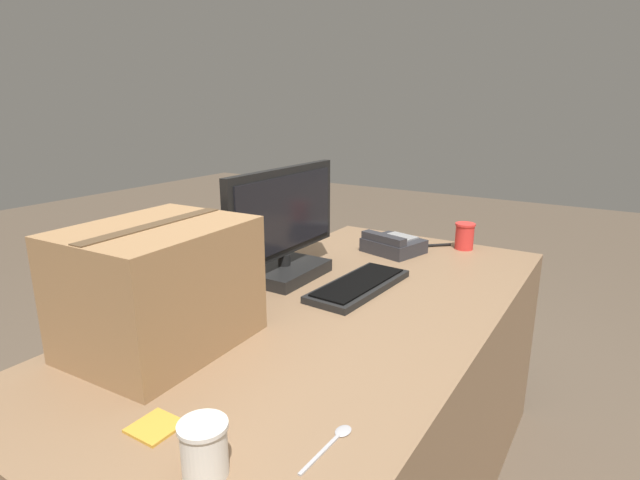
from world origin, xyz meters
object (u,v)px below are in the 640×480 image
(keyboard, at_px, (358,285))
(pen_marker, at_px, (437,245))
(paper_cup_right, at_px, (465,236))
(monitor, at_px, (284,232))
(desk_phone, at_px, (393,245))
(paper_cup_left, at_px, (204,449))
(cardboard_box, at_px, (160,287))
(sticky_note_pad, at_px, (155,427))
(spoon, at_px, (334,440))

(keyboard, distance_m, pen_marker, 0.62)
(paper_cup_right, bearing_deg, keyboard, 166.28)
(monitor, height_order, desk_phone, monitor)
(desk_phone, bearing_deg, monitor, 172.41)
(paper_cup_left, height_order, cardboard_box, cardboard_box)
(desk_phone, xyz_separation_m, sticky_note_pad, (-1.28, -0.09, -0.03))
(desk_phone, height_order, pen_marker, desk_phone)
(cardboard_box, distance_m, sticky_note_pad, 0.38)
(monitor, height_order, spoon, monitor)
(keyboard, relative_size, sticky_note_pad, 5.05)
(paper_cup_left, height_order, spoon, paper_cup_left)
(paper_cup_right, distance_m, cardboard_box, 1.31)
(cardboard_box, relative_size, sticky_note_pad, 5.20)
(spoon, height_order, pen_marker, pen_marker)
(pen_marker, bearing_deg, spoon, 59.46)
(desk_phone, relative_size, spoon, 1.59)
(monitor, bearing_deg, keyboard, -83.74)
(paper_cup_right, bearing_deg, monitor, 147.35)
(paper_cup_left, bearing_deg, desk_phone, 10.96)
(desk_phone, distance_m, paper_cup_left, 1.34)
(paper_cup_right, height_order, sticky_note_pad, paper_cup_right)
(paper_cup_left, relative_size, paper_cup_right, 0.87)
(paper_cup_left, xyz_separation_m, spoon, (0.18, -0.14, -0.05))
(desk_phone, relative_size, sticky_note_pad, 2.99)
(desk_phone, height_order, paper_cup_left, paper_cup_left)
(spoon, relative_size, cardboard_box, 0.36)
(monitor, distance_m, desk_phone, 0.53)
(desk_phone, bearing_deg, keyboard, -154.91)
(spoon, relative_size, pen_marker, 1.60)
(paper_cup_right, xyz_separation_m, cardboard_box, (-1.25, 0.39, 0.10))
(paper_cup_left, bearing_deg, cardboard_box, 56.28)
(keyboard, relative_size, paper_cup_right, 3.87)
(paper_cup_right, relative_size, pen_marker, 1.11)
(spoon, xyz_separation_m, cardboard_box, (0.09, 0.55, 0.15))
(monitor, bearing_deg, desk_phone, -23.09)
(paper_cup_left, xyz_separation_m, cardboard_box, (0.28, 0.42, 0.11))
(monitor, height_order, cardboard_box, monitor)
(keyboard, height_order, desk_phone, desk_phone)
(pen_marker, relative_size, sticky_note_pad, 1.17)
(sticky_note_pad, bearing_deg, paper_cup_right, -5.42)
(keyboard, bearing_deg, desk_phone, 13.17)
(paper_cup_right, relative_size, cardboard_box, 0.25)
(keyboard, bearing_deg, paper_cup_left, -164.78)
(paper_cup_right, xyz_separation_m, sticky_note_pad, (-1.49, 0.14, -0.05))
(desk_phone, bearing_deg, paper_cup_right, -33.10)
(monitor, height_order, paper_cup_left, monitor)
(desk_phone, bearing_deg, cardboard_box, -173.26)
(paper_cup_left, distance_m, pen_marker, 1.50)
(monitor, xyz_separation_m, desk_phone, (0.47, -0.20, -0.13))
(spoon, bearing_deg, monitor, 43.75)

